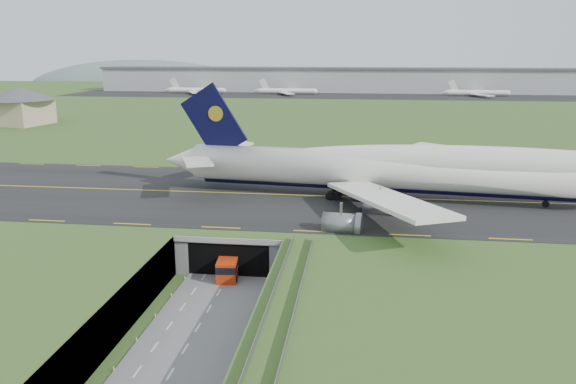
# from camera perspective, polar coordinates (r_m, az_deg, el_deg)

# --- Properties ---
(ground) EXTENTS (900.00, 900.00, 0.00)m
(ground) POSITION_cam_1_polar(r_m,az_deg,el_deg) (76.29, -7.42, -10.83)
(ground) COLOR #415D25
(ground) RESTS_ON ground
(airfield_deck) EXTENTS (800.00, 800.00, 6.00)m
(airfield_deck) POSITION_cam_1_polar(r_m,az_deg,el_deg) (75.07, -7.49, -8.76)
(airfield_deck) COLOR gray
(airfield_deck) RESTS_ON ground
(trench_road) EXTENTS (12.00, 75.00, 0.20)m
(trench_road) POSITION_cam_1_polar(r_m,az_deg,el_deg) (69.78, -9.01, -13.31)
(trench_road) COLOR slate
(trench_road) RESTS_ON ground
(taxiway) EXTENTS (800.00, 44.00, 0.18)m
(taxiway) POSITION_cam_1_polar(r_m,az_deg,el_deg) (104.68, -2.98, -0.22)
(taxiway) COLOR black
(taxiway) RESTS_ON airfield_deck
(tunnel_portal) EXTENTS (17.00, 22.30, 6.00)m
(tunnel_portal) POSITION_cam_1_polar(r_m,az_deg,el_deg) (90.14, -4.81, -4.48)
(tunnel_portal) COLOR gray
(tunnel_portal) RESTS_ON ground
(guideway) EXTENTS (3.00, 53.00, 7.05)m
(guideway) POSITION_cam_1_polar(r_m,az_deg,el_deg) (55.12, -1.31, -14.90)
(guideway) COLOR #A8A8A3
(guideway) RESTS_ON ground
(jumbo_jet) EXTENTS (99.93, 63.02, 20.96)m
(jumbo_jet) POSITION_cam_1_polar(r_m,az_deg,el_deg) (101.78, 13.41, 2.20)
(jumbo_jet) COLOR white
(jumbo_jet) RESTS_ON ground
(shuttle_tram) EXTENTS (3.63, 7.81, 3.08)m
(shuttle_tram) POSITION_cam_1_polar(r_m,az_deg,el_deg) (82.86, -6.04, -7.43)
(shuttle_tram) COLOR red
(shuttle_tram) RESTS_ON ground
(service_building) EXTENTS (28.65, 28.65, 13.46)m
(service_building) POSITION_cam_1_polar(r_m,az_deg,el_deg) (224.78, -25.59, 8.19)
(service_building) COLOR tan
(service_building) RESTS_ON ground
(cargo_terminal) EXTENTS (320.00, 67.00, 15.60)m
(cargo_terminal) POSITION_cam_1_polar(r_m,az_deg,el_deg) (367.04, 4.56, 11.31)
(cargo_terminal) COLOR #B2B2B2
(cargo_terminal) RESTS_ON ground
(distant_hills) EXTENTS (700.00, 91.00, 60.00)m
(distant_hills) POSITION_cam_1_polar(r_m,az_deg,el_deg) (500.14, 12.80, 9.71)
(distant_hills) COLOR slate
(distant_hills) RESTS_ON ground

